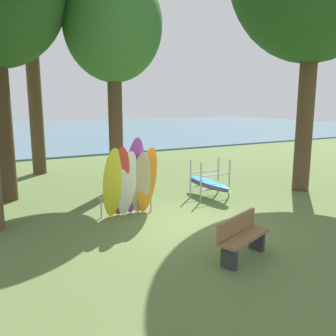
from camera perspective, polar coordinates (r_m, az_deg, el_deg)
ground_plane at (r=9.36m, az=1.76°, el=-8.53°), size 80.00×80.00×0.00m
lake_water at (r=37.96m, az=-21.68°, el=5.37°), size 80.00×36.00×0.10m
tree_far_left_back at (r=12.43m, az=-8.81°, el=21.45°), size 3.19×3.19×7.34m
leaning_board_pile at (r=9.41m, az=-6.07°, el=-2.28°), size 1.58×0.93×2.21m
board_storage_rack at (r=11.54m, az=6.55°, el=-2.44°), size 1.15×2.13×1.25m
park_bench at (r=7.30m, az=11.73°, el=-10.65°), size 1.45×0.89×0.85m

